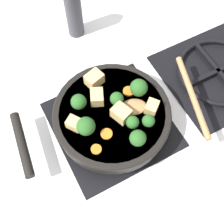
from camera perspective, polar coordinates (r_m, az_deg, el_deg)
name	(u,v)px	position (r m, az deg, el deg)	size (l,w,h in m)	color
ground_plane	(112,125)	(0.88, 0.00, -2.34)	(2.40, 2.40, 0.00)	white
front_burner_grate	(112,123)	(0.86, 0.00, -2.00)	(0.31, 0.31, 0.03)	black
rear_burner_grate	(217,73)	(1.00, 18.66, 6.85)	(0.31, 0.31, 0.03)	black
skillet_pan	(111,116)	(0.83, -0.18, -0.77)	(0.31, 0.42, 0.05)	black
wooden_spoon	(168,101)	(0.83, 10.26, 2.06)	(0.25, 0.24, 0.02)	#A87A4C
tofu_cube_center_large	(74,124)	(0.78, -6.88, -2.10)	(0.04, 0.03, 0.03)	#DBB770
tofu_cube_near_handle	(95,79)	(0.84, -3.10, 6.09)	(0.04, 0.04, 0.04)	#DBB770
tofu_cube_east_chunk	(121,113)	(0.78, 1.69, -0.23)	(0.05, 0.04, 0.04)	#DBB770
tofu_cube_west_chunk	(152,107)	(0.80, 7.28, 0.89)	(0.04, 0.03, 0.03)	#DBB770
tofu_cube_back_piece	(97,97)	(0.81, -2.77, 2.74)	(0.04, 0.03, 0.03)	#DBB770
broccoli_floret_near_spoon	(117,99)	(0.80, 0.88, 2.42)	(0.04, 0.04, 0.04)	#709956
broccoli_floret_center_top	(86,126)	(0.76, -4.80, -2.62)	(0.05, 0.05, 0.05)	#709956
broccoli_floret_east_rim	(148,121)	(0.77, 6.67, -1.64)	(0.03, 0.03, 0.04)	#709956
broccoli_floret_west_rim	(79,102)	(0.79, -6.13, 1.84)	(0.04, 0.04, 0.05)	#709956
broccoli_floret_north_edge	(139,88)	(0.81, 4.92, 4.43)	(0.05, 0.05, 0.05)	#709956
broccoli_floret_south_cluster	(138,138)	(0.75, 4.74, -4.80)	(0.04, 0.04, 0.05)	#709956
broccoli_floret_mid_floret	(133,122)	(0.77, 3.78, -1.91)	(0.03, 0.03, 0.04)	#709956
carrot_slice_orange_thin	(96,149)	(0.76, -2.90, -6.82)	(0.03, 0.03, 0.01)	orange
carrot_slice_near_center	(129,91)	(0.84, 3.04, 3.82)	(0.03, 0.03, 0.01)	orange
carrot_slice_edge_slice	(107,134)	(0.78, -1.01, -4.02)	(0.03, 0.03, 0.01)	orange
pepper_mill	(74,12)	(1.01, -7.01, 17.68)	(0.05, 0.05, 0.19)	#333338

